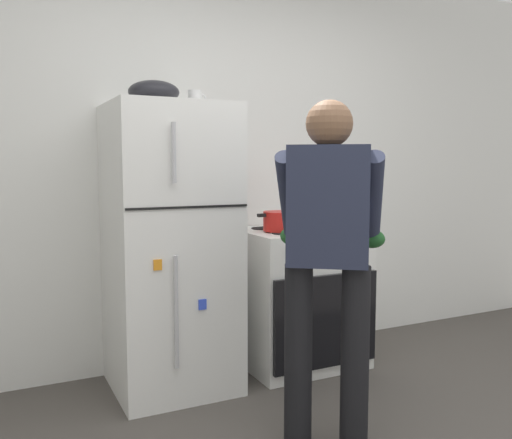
{
  "coord_description": "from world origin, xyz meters",
  "views": [
    {
      "loc": [
        -1.35,
        -1.47,
        1.31
      ],
      "look_at": [
        0.02,
        1.32,
        1.0
      ],
      "focal_mm": 38.22,
      "sensor_mm": 36.0,
      "label": 1
    }
  ],
  "objects_px": {
    "person_cook": "(328,243)",
    "coffee_mug": "(195,99)",
    "refrigerator": "(170,248)",
    "mixing_bowl": "(154,92)",
    "red_pot": "(281,221)",
    "stove_range": "(299,297)"
  },
  "relations": [
    {
      "from": "refrigerator",
      "to": "coffee_mug",
      "type": "relative_size",
      "value": 14.78
    },
    {
      "from": "person_cook",
      "to": "mixing_bowl",
      "type": "xyz_separation_m",
      "value": [
        -0.53,
        0.97,
        0.77
      ]
    },
    {
      "from": "refrigerator",
      "to": "red_pot",
      "type": "relative_size",
      "value": 5.01
    },
    {
      "from": "red_pot",
      "to": "refrigerator",
      "type": "bearing_deg",
      "value": 176.01
    },
    {
      "from": "person_cook",
      "to": "mixing_bowl",
      "type": "bearing_deg",
      "value": 118.62
    },
    {
      "from": "stove_range",
      "to": "mixing_bowl",
      "type": "bearing_deg",
      "value": 179.38
    },
    {
      "from": "red_pot",
      "to": "mixing_bowl",
      "type": "relative_size",
      "value": 1.16
    },
    {
      "from": "refrigerator",
      "to": "person_cook",
      "type": "distance_m",
      "value": 1.08
    },
    {
      "from": "refrigerator",
      "to": "stove_range",
      "type": "xyz_separation_m",
      "value": [
        0.87,
        -0.01,
        -0.38
      ]
    },
    {
      "from": "person_cook",
      "to": "mixing_bowl",
      "type": "relative_size",
      "value": 5.62
    },
    {
      "from": "person_cook",
      "to": "coffee_mug",
      "type": "relative_size",
      "value": 14.28
    },
    {
      "from": "mixing_bowl",
      "to": "red_pot",
      "type": "bearing_deg",
      "value": -3.61
    },
    {
      "from": "person_cook",
      "to": "coffee_mug",
      "type": "height_order",
      "value": "coffee_mug"
    },
    {
      "from": "red_pot",
      "to": "mixing_bowl",
      "type": "xyz_separation_m",
      "value": [
        -0.79,
        0.05,
        0.76
      ]
    },
    {
      "from": "refrigerator",
      "to": "mixing_bowl",
      "type": "height_order",
      "value": "mixing_bowl"
    },
    {
      "from": "red_pot",
      "to": "coffee_mug",
      "type": "distance_m",
      "value": 0.92
    },
    {
      "from": "person_cook",
      "to": "red_pot",
      "type": "height_order",
      "value": "person_cook"
    },
    {
      "from": "stove_range",
      "to": "person_cook",
      "type": "xyz_separation_m",
      "value": [
        -0.42,
        -0.96,
        0.51
      ]
    },
    {
      "from": "coffee_mug",
      "to": "refrigerator",
      "type": "bearing_deg",
      "value": -164.6
    },
    {
      "from": "stove_range",
      "to": "red_pot",
      "type": "xyz_separation_m",
      "value": [
        -0.16,
        -0.04,
        0.52
      ]
    },
    {
      "from": "person_cook",
      "to": "stove_range",
      "type": "bearing_deg",
      "value": 66.29
    },
    {
      "from": "red_pot",
      "to": "person_cook",
      "type": "bearing_deg",
      "value": -105.88
    }
  ]
}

